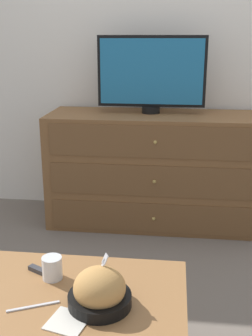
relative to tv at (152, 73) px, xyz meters
name	(u,v)px	position (x,y,z in m)	size (l,w,h in m)	color
ground_plane	(175,206)	(0.19, 0.24, -1.06)	(12.00, 12.00, 0.00)	#70665B
wall_back	(181,35)	(0.19, 0.26, 0.24)	(12.00, 0.05, 2.60)	white
dresser	(156,169)	(0.05, -0.05, -0.66)	(1.50, 0.53, 0.79)	brown
tv	(152,73)	(0.00, 0.00, 0.00)	(0.73, 0.12, 0.51)	black
coffee_table	(74,312)	(-0.16, -1.65, -0.70)	(0.79, 0.56, 0.43)	#9E6B3D
takeout_bowl	(100,291)	(-0.06, -1.69, -0.58)	(0.22, 0.22, 0.17)	black
drink_cup	(52,269)	(-0.27, -1.55, -0.59)	(0.08, 0.08, 0.09)	beige
napkin	(68,322)	(-0.15, -1.79, -0.63)	(0.15, 0.15, 0.00)	silver
knife	(33,306)	(-0.28, -1.73, -0.63)	(0.16, 0.08, 0.01)	silver
remote_control	(44,273)	(-0.31, -1.53, -0.62)	(0.15, 0.09, 0.02)	#38383D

